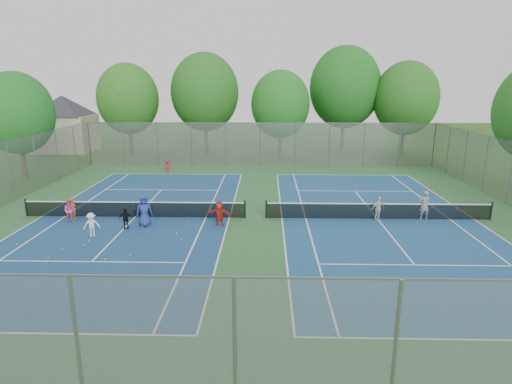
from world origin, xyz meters
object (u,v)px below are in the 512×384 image
Objects in this scene: net_left at (135,210)px; ball_crate at (137,212)px; instructor at (424,205)px; net_right at (378,211)px; ball_hopper at (149,211)px.

ball_crate is (-0.02, 0.50, -0.29)m from net_left.
ball_crate is 16.62m from instructor.
net_left is at bearing 180.00° from net_right.
net_left is 33.89× the size of ball_crate.
ball_crate is at bearing -7.24° from instructor.
instructor is (2.57, -0.04, 0.40)m from net_right.
net_right is 14.03m from ball_crate.
ball_hopper is (-13.22, 0.21, -0.15)m from net_right.
ball_hopper is (0.80, -0.29, 0.14)m from ball_crate.
net_right is at bearing 0.00° from net_left.
net_right is 2.61m from instructor.
net_right is 21.44× the size of ball_hopper.
net_left is 16.58m from instructor.
ball_hopper is 0.35× the size of instructor.
ball_crate is 0.86m from ball_hopper.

